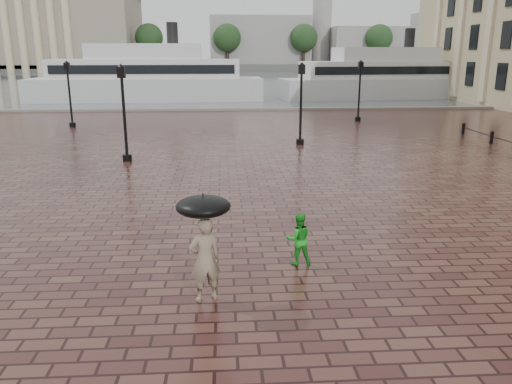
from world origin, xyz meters
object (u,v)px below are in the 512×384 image
(child_pedestrian, at_px, (299,239))
(ferry_far, at_px, (384,78))
(street_lamps, at_px, (221,98))
(adult_pedestrian, at_px, (205,260))
(ferry_near, at_px, (146,78))

(child_pedestrian, bearing_deg, ferry_far, -112.62)
(street_lamps, xyz_separation_m, ferry_far, (18.60, 26.18, 0.01))
(street_lamps, relative_size, adult_pedestrian, 11.82)
(adult_pedestrian, xyz_separation_m, ferry_far, (18.85, 48.11, 1.43))
(street_lamps, distance_m, ferry_far, 32.12)
(adult_pedestrian, height_order, ferry_near, ferry_near)
(ferry_far, bearing_deg, child_pedestrian, -116.77)
(adult_pedestrian, height_order, child_pedestrian, adult_pedestrian)
(street_lamps, distance_m, child_pedestrian, 20.38)
(adult_pedestrian, bearing_deg, ferry_near, -100.44)
(street_lamps, height_order, adult_pedestrian, street_lamps)
(adult_pedestrian, height_order, ferry_far, ferry_far)
(child_pedestrian, distance_m, ferry_far, 49.33)
(adult_pedestrian, distance_m, ferry_near, 47.67)
(child_pedestrian, xyz_separation_m, ferry_far, (16.66, 46.41, 1.68))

